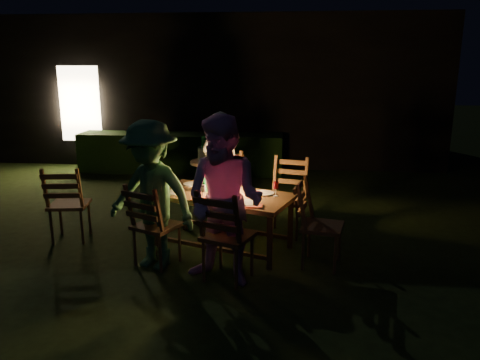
# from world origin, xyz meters

# --- Properties ---
(garden_envelope) EXTENTS (40.00, 40.00, 3.20)m
(garden_envelope) POSITION_xyz_m (-0.01, 6.15, 1.58)
(garden_envelope) COLOR black
(garden_envelope) RESTS_ON ground
(dining_table) EXTENTS (1.84, 1.33, 0.69)m
(dining_table) POSITION_xyz_m (0.94, -0.21, 0.62)
(dining_table) COLOR #54391C
(dining_table) RESTS_ON ground
(chair_near_left) EXTENTS (0.60, 0.62, 1.00)m
(chair_near_left) POSITION_xyz_m (0.26, -0.78, 0.30)
(chair_near_left) COLOR #54391C
(chair_near_left) RESTS_ON ground
(chair_near_right) EXTENTS (0.62, 0.64, 1.05)m
(chair_near_right) POSITION_xyz_m (1.11, -1.08, 0.32)
(chair_near_right) COLOR #54391C
(chair_near_right) RESTS_ON ground
(chair_far_left) EXTENTS (0.64, 0.66, 1.07)m
(chair_far_left) POSITION_xyz_m (0.77, 0.67, 0.32)
(chair_far_left) COLOR #54391C
(chair_far_left) RESTS_ON ground
(chair_far_right) EXTENTS (0.57, 0.60, 1.05)m
(chair_far_right) POSITION_xyz_m (1.71, 0.34, 0.32)
(chair_far_right) COLOR #54391C
(chair_far_right) RESTS_ON ground
(chair_end) EXTENTS (0.57, 0.55, 1.02)m
(chair_end) POSITION_xyz_m (2.10, -0.61, 0.31)
(chair_end) COLOR #54391C
(chair_end) RESTS_ON ground
(chair_spare) EXTENTS (0.53, 0.56, 1.03)m
(chair_spare) POSITION_xyz_m (-1.05, -0.17, 0.31)
(chair_spare) COLOR #54391C
(chair_spare) RESTS_ON ground
(person_house_side) EXTENTS (0.67, 0.55, 1.59)m
(person_house_side) POSITION_xyz_m (0.79, 0.72, 0.80)
(person_house_side) COLOR white
(person_house_side) RESTS_ON ground
(person_opp_right) EXTENTS (1.02, 0.91, 1.76)m
(person_opp_right) POSITION_xyz_m (1.10, -1.13, 0.88)
(person_opp_right) COLOR #DD98D1
(person_opp_right) RESTS_ON ground
(person_opp_left) EXTENTS (1.21, 0.93, 1.66)m
(person_opp_left) POSITION_xyz_m (0.25, -0.83, 0.83)
(person_opp_left) COLOR #397343
(person_opp_left) RESTS_ON ground
(lantern) EXTENTS (0.16, 0.16, 0.35)m
(lantern) POSITION_xyz_m (1.01, -0.18, 0.85)
(lantern) COLOR white
(lantern) RESTS_ON dining_table
(plate_far_left) EXTENTS (0.25, 0.25, 0.01)m
(plate_far_left) POSITION_xyz_m (0.50, 0.18, 0.70)
(plate_far_left) COLOR white
(plate_far_left) RESTS_ON dining_table
(plate_near_left) EXTENTS (0.25, 0.25, 0.01)m
(plate_near_left) POSITION_xyz_m (0.35, -0.23, 0.70)
(plate_near_left) COLOR white
(plate_near_left) RESTS_ON dining_table
(plate_far_right) EXTENTS (0.25, 0.25, 0.01)m
(plate_far_right) POSITION_xyz_m (1.44, -0.15, 0.70)
(plate_far_right) COLOR white
(plate_far_right) RESTS_ON dining_table
(plate_near_right) EXTENTS (0.25, 0.25, 0.01)m
(plate_near_right) POSITION_xyz_m (1.29, -0.56, 0.70)
(plate_near_right) COLOR white
(plate_near_right) RESTS_ON dining_table
(wineglass_a) EXTENTS (0.06, 0.06, 0.18)m
(wineglass_a) POSITION_xyz_m (0.75, 0.16, 0.78)
(wineglass_a) COLOR #59070F
(wineglass_a) RESTS_ON dining_table
(wineglass_b) EXTENTS (0.06, 0.06, 0.18)m
(wineglass_b) POSITION_xyz_m (0.22, -0.08, 0.78)
(wineglass_b) COLOR #59070F
(wineglass_b) RESTS_ON dining_table
(wineglass_c) EXTENTS (0.06, 0.06, 0.18)m
(wineglass_c) POSITION_xyz_m (1.13, -0.57, 0.78)
(wineglass_c) COLOR #59070F
(wineglass_c) RESTS_ON dining_table
(wineglass_d) EXTENTS (0.06, 0.06, 0.18)m
(wineglass_d) POSITION_xyz_m (1.59, -0.24, 0.78)
(wineglass_d) COLOR #59070F
(wineglass_d) RESTS_ON dining_table
(wineglass_e) EXTENTS (0.06, 0.06, 0.18)m
(wineglass_e) POSITION_xyz_m (0.75, -0.46, 0.78)
(wineglass_e) COLOR silver
(wineglass_e) RESTS_ON dining_table
(bottle_table) EXTENTS (0.07, 0.07, 0.28)m
(bottle_table) POSITION_xyz_m (0.71, -0.12, 0.83)
(bottle_table) COLOR #0F471E
(bottle_table) RESTS_ON dining_table
(napkin_left) EXTENTS (0.18, 0.14, 0.01)m
(napkin_left) POSITION_xyz_m (0.70, -0.46, 0.70)
(napkin_left) COLOR red
(napkin_left) RESTS_ON dining_table
(napkin_right) EXTENTS (0.18, 0.14, 0.01)m
(napkin_right) POSITION_xyz_m (1.36, -0.67, 0.70)
(napkin_right) COLOR red
(napkin_right) RESTS_ON dining_table
(phone) EXTENTS (0.14, 0.07, 0.01)m
(phone) POSITION_xyz_m (0.26, -0.28, 0.69)
(phone) COLOR black
(phone) RESTS_ON dining_table
(side_table) EXTENTS (0.54, 0.54, 0.73)m
(side_table) POSITION_xyz_m (0.47, 1.47, 0.65)
(side_table) COLOR #936E49
(side_table) RESTS_ON ground
(ice_bucket) EXTENTS (0.30, 0.30, 0.22)m
(ice_bucket) POSITION_xyz_m (0.47, 1.47, 0.84)
(ice_bucket) COLOR #A5A8AD
(ice_bucket) RESTS_ON side_table
(bottle_bucket_a) EXTENTS (0.07, 0.07, 0.32)m
(bottle_bucket_a) POSITION_xyz_m (0.42, 1.43, 0.89)
(bottle_bucket_a) COLOR #0F471E
(bottle_bucket_a) RESTS_ON side_table
(bottle_bucket_b) EXTENTS (0.07, 0.07, 0.32)m
(bottle_bucket_b) POSITION_xyz_m (0.52, 1.51, 0.89)
(bottle_bucket_b) COLOR #0F471E
(bottle_bucket_b) RESTS_ON side_table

